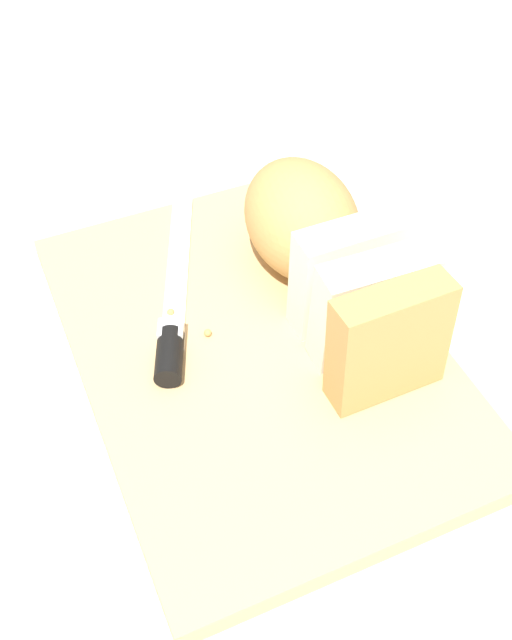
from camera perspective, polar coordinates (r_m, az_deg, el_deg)
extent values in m
plane|color=beige|center=(0.67, 0.00, -2.99)|extent=(3.00, 3.00, 0.00)
cube|color=tan|center=(0.66, 0.00, -2.39)|extent=(0.42, 0.30, 0.02)
ellipsoid|color=tan|center=(0.69, 3.44, 7.55)|extent=(0.13, 0.10, 0.10)
cube|color=#F2E8CC|center=(0.64, 7.10, 3.25)|extent=(0.03, 0.10, 0.10)
cube|color=#F2E8CC|center=(0.62, 8.69, 0.95)|extent=(0.04, 0.10, 0.10)
cube|color=tan|center=(0.60, 9.99, -1.67)|extent=(0.04, 0.10, 0.10)
cube|color=silver|center=(0.73, -5.87, 4.44)|extent=(0.19, 0.10, 0.00)
cylinder|color=black|center=(0.63, -6.54, -2.73)|extent=(0.06, 0.04, 0.02)
cube|color=silver|center=(0.65, -6.40, -1.10)|extent=(0.03, 0.03, 0.02)
sphere|color=tan|center=(0.68, -6.45, 0.58)|extent=(0.01, 0.01, 0.01)
sphere|color=tan|center=(0.66, -3.66, -0.97)|extent=(0.01, 0.01, 0.01)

